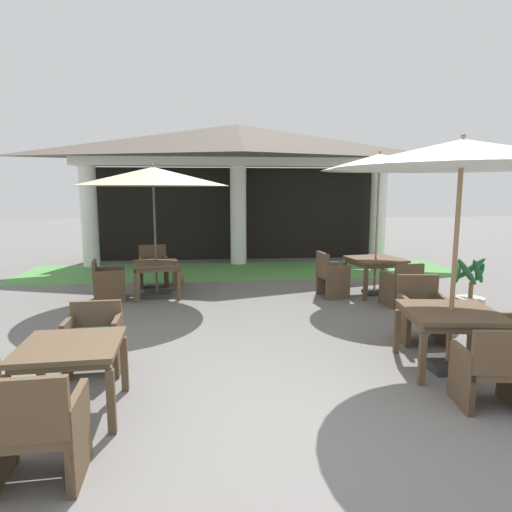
{
  "coord_description": "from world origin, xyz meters",
  "views": [
    {
      "loc": [
        -0.73,
        -3.6,
        2.14
      ],
      "look_at": [
        -0.04,
        3.44,
        1.07
      ],
      "focal_mm": 30.51,
      "sensor_mm": 36.0,
      "label": 1
    }
  ],
  "objects_px": {
    "patio_table_near_foreground": "(156,267)",
    "patio_chair_far_back_south": "(36,430)",
    "patio_chair_mid_left_north": "(422,312)",
    "patio_chair_far_back_north": "(94,338)",
    "patio_chair_near_foreground_north": "(154,268)",
    "patio_table_far_back": "(71,353)",
    "terracotta_urn": "(179,278)",
    "patio_chair_mid_left_south": "(490,370)",
    "patio_table_mid_left": "(451,318)",
    "patio_umbrella_near_foreground": "(153,177)",
    "potted_palm_right_edge": "(470,300)",
    "patio_chair_mid_right_west": "(331,276)",
    "patio_umbrella_mid_right": "(380,163)",
    "patio_chair_mid_right_south": "(402,285)",
    "patio_umbrella_mid_left": "(462,156)",
    "patio_chair_near_foreground_west": "(108,281)",
    "patio_table_mid_right": "(375,263)"
  },
  "relations": [
    {
      "from": "patio_table_near_foreground",
      "to": "patio_chair_mid_left_south",
      "type": "distance_m",
      "value": 6.3
    },
    {
      "from": "terracotta_urn",
      "to": "patio_chair_mid_right_south",
      "type": "bearing_deg",
      "value": -27.36
    },
    {
      "from": "patio_table_mid_left",
      "to": "patio_chair_mid_left_north",
      "type": "height_order",
      "value": "patio_chair_mid_left_north"
    },
    {
      "from": "patio_chair_near_foreground_north",
      "to": "terracotta_urn",
      "type": "relative_size",
      "value": 2.38
    },
    {
      "from": "patio_chair_mid_right_south",
      "to": "patio_chair_far_back_south",
      "type": "relative_size",
      "value": 0.9
    },
    {
      "from": "patio_umbrella_near_foreground",
      "to": "patio_table_mid_left",
      "type": "bearing_deg",
      "value": -45.31
    },
    {
      "from": "patio_table_mid_right",
      "to": "patio_chair_near_foreground_west",
      "type": "bearing_deg",
      "value": 179.53
    },
    {
      "from": "patio_umbrella_near_foreground",
      "to": "patio_table_far_back",
      "type": "xyz_separation_m",
      "value": [
        -0.21,
        -4.7,
        -1.77
      ]
    },
    {
      "from": "patio_chair_mid_left_north",
      "to": "patio_chair_mid_left_south",
      "type": "relative_size",
      "value": 1.08
    },
    {
      "from": "patio_chair_near_foreground_west",
      "to": "patio_table_mid_left",
      "type": "relative_size",
      "value": 0.68
    },
    {
      "from": "patio_table_mid_left",
      "to": "terracotta_urn",
      "type": "relative_size",
      "value": 3.01
    },
    {
      "from": "potted_palm_right_edge",
      "to": "patio_table_mid_right",
      "type": "bearing_deg",
      "value": 114.01
    },
    {
      "from": "patio_chair_mid_left_south",
      "to": "patio_chair_far_back_south",
      "type": "distance_m",
      "value": 4.06
    },
    {
      "from": "patio_chair_far_back_south",
      "to": "terracotta_urn",
      "type": "relative_size",
      "value": 2.35
    },
    {
      "from": "patio_umbrella_mid_right",
      "to": "patio_chair_mid_right_south",
      "type": "relative_size",
      "value": 3.55
    },
    {
      "from": "patio_umbrella_near_foreground",
      "to": "patio_umbrella_mid_left",
      "type": "xyz_separation_m",
      "value": [
        3.98,
        -4.02,
        0.14
      ]
    },
    {
      "from": "patio_chair_mid_left_north",
      "to": "patio_chair_far_back_north",
      "type": "relative_size",
      "value": 1.14
    },
    {
      "from": "patio_chair_near_foreground_north",
      "to": "patio_chair_mid_right_south",
      "type": "height_order",
      "value": "patio_chair_near_foreground_north"
    },
    {
      "from": "patio_umbrella_near_foreground",
      "to": "patio_chair_far_back_north",
      "type": "relative_size",
      "value": 3.7
    },
    {
      "from": "patio_chair_mid_left_north",
      "to": "patio_table_near_foreground",
      "type": "bearing_deg",
      "value": -29.14
    },
    {
      "from": "patio_chair_mid_right_south",
      "to": "patio_umbrella_mid_left",
      "type": "bearing_deg",
      "value": -112.05
    },
    {
      "from": "patio_umbrella_near_foreground",
      "to": "patio_chair_mid_right_west",
      "type": "bearing_deg",
      "value": -6.12
    },
    {
      "from": "patio_chair_mid_right_west",
      "to": "patio_table_mid_left",
      "type": "bearing_deg",
      "value": -1.65
    },
    {
      "from": "patio_chair_mid_right_west",
      "to": "terracotta_urn",
      "type": "relative_size",
      "value": 2.35
    },
    {
      "from": "patio_chair_far_back_north",
      "to": "potted_palm_right_edge",
      "type": "bearing_deg",
      "value": -168.55
    },
    {
      "from": "patio_umbrella_mid_right",
      "to": "terracotta_urn",
      "type": "xyz_separation_m",
      "value": [
        -4.12,
        1.24,
        -2.52
      ]
    },
    {
      "from": "patio_table_mid_left",
      "to": "patio_umbrella_mid_left",
      "type": "height_order",
      "value": "patio_umbrella_mid_left"
    },
    {
      "from": "patio_chair_far_back_north",
      "to": "terracotta_urn",
      "type": "bearing_deg",
      "value": -101.06
    },
    {
      "from": "patio_table_near_foreground",
      "to": "patio_chair_far_back_south",
      "type": "height_order",
      "value": "patio_chair_far_back_south"
    },
    {
      "from": "patio_table_far_back",
      "to": "patio_table_mid_right",
      "type": "bearing_deg",
      "value": 43.67
    },
    {
      "from": "patio_table_near_foreground",
      "to": "patio_umbrella_mid_right",
      "type": "relative_size",
      "value": 0.35
    },
    {
      "from": "patio_chair_mid_left_south",
      "to": "patio_chair_mid_right_west",
      "type": "xyz_separation_m",
      "value": [
        -0.33,
        4.61,
        0.03
      ]
    },
    {
      "from": "patio_umbrella_mid_left",
      "to": "patio_chair_mid_left_north",
      "type": "height_order",
      "value": "patio_umbrella_mid_left"
    },
    {
      "from": "patio_umbrella_near_foreground",
      "to": "patio_chair_far_back_south",
      "type": "relative_size",
      "value": 3.29
    },
    {
      "from": "patio_chair_near_foreground_west",
      "to": "patio_table_near_foreground",
      "type": "bearing_deg",
      "value": 90.0
    },
    {
      "from": "patio_umbrella_near_foreground",
      "to": "patio_table_mid_left",
      "type": "xyz_separation_m",
      "value": [
        3.98,
        -4.02,
        -1.76
      ]
    },
    {
      "from": "patio_table_mid_right",
      "to": "patio_table_far_back",
      "type": "bearing_deg",
      "value": -136.33
    },
    {
      "from": "patio_chair_mid_left_south",
      "to": "patio_table_far_back",
      "type": "height_order",
      "value": "patio_chair_mid_left_south"
    },
    {
      "from": "patio_chair_near_foreground_north",
      "to": "potted_palm_right_edge",
      "type": "relative_size",
      "value": 0.87
    },
    {
      "from": "patio_table_near_foreground",
      "to": "patio_chair_mid_right_west",
      "type": "xyz_separation_m",
      "value": [
        3.51,
        -0.38,
        -0.18
      ]
    },
    {
      "from": "patio_chair_near_foreground_north",
      "to": "patio_table_far_back",
      "type": "bearing_deg",
      "value": 78.66
    },
    {
      "from": "patio_umbrella_near_foreground",
      "to": "potted_palm_right_edge",
      "type": "bearing_deg",
      "value": -22.2
    },
    {
      "from": "patio_chair_near_foreground_north",
      "to": "patio_chair_mid_right_west",
      "type": "distance_m",
      "value": 3.92
    },
    {
      "from": "patio_table_near_foreground",
      "to": "potted_palm_right_edge",
      "type": "relative_size",
      "value": 0.96
    },
    {
      "from": "patio_chair_near_foreground_west",
      "to": "patio_chair_mid_right_south",
      "type": "xyz_separation_m",
      "value": [
        5.56,
        -1.01,
        0.03
      ]
    },
    {
      "from": "patio_chair_near_foreground_west",
      "to": "patio_umbrella_near_foreground",
      "type": "bearing_deg",
      "value": 90.0
    },
    {
      "from": "terracotta_urn",
      "to": "patio_table_far_back",
      "type": "bearing_deg",
      "value": -95.66
    },
    {
      "from": "patio_umbrella_mid_right",
      "to": "patio_chair_far_back_south",
      "type": "bearing_deg",
      "value": -130.06
    },
    {
      "from": "patio_chair_mid_right_west",
      "to": "patio_umbrella_mid_left",
      "type": "bearing_deg",
      "value": -1.65
    },
    {
      "from": "patio_umbrella_near_foreground",
      "to": "terracotta_urn",
      "type": "height_order",
      "value": "patio_umbrella_near_foreground"
    }
  ]
}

